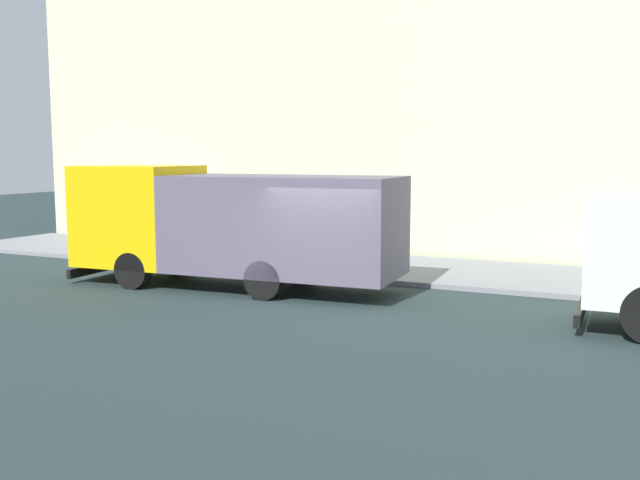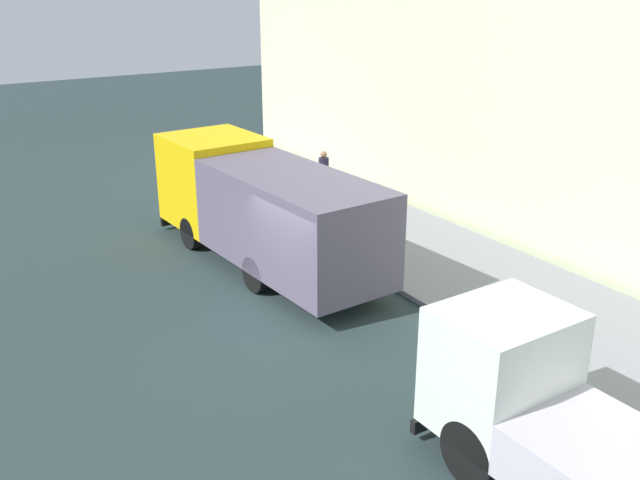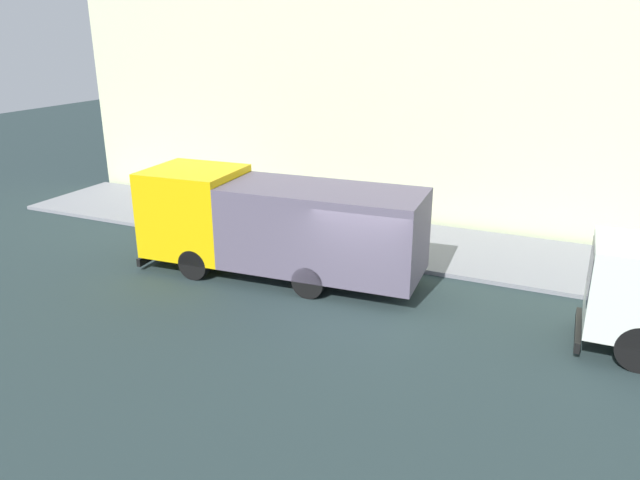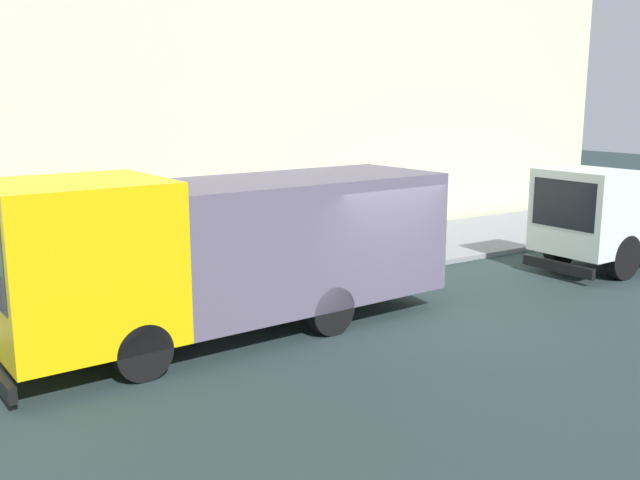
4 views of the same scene
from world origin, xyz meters
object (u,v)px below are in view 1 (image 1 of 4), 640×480
large_utility_truck (231,222)px  pedestrian_standing (142,227)px  traffic_cone_orange (181,250)px  pedestrian_walking (209,224)px

large_utility_truck → pedestrian_standing: large_utility_truck is taller
pedestrian_standing → traffic_cone_orange: pedestrian_standing is taller
large_utility_truck → pedestrian_walking: size_ratio=4.82×
large_utility_truck → pedestrian_walking: (3.93, 3.29, -0.55)m
pedestrian_standing → large_utility_truck: bearing=46.0°
large_utility_truck → pedestrian_walking: large_utility_truck is taller
large_utility_truck → pedestrian_standing: bearing=58.8°
large_utility_truck → traffic_cone_orange: (2.45, 3.28, -1.17)m
large_utility_truck → pedestrian_walking: bearing=36.5°
large_utility_truck → pedestrian_standing: 5.33m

